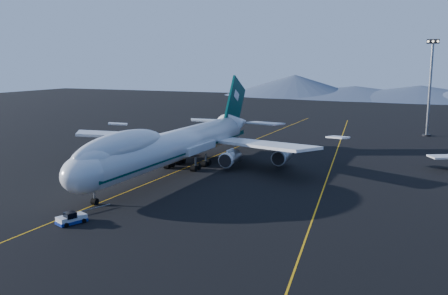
% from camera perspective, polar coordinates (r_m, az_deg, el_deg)
% --- Properties ---
extents(ground, '(500.00, 500.00, 0.00)m').
position_cam_1_polar(ground, '(105.29, -5.57, -2.81)').
color(ground, black).
rests_on(ground, ground).
extents(taxiway_line_main, '(0.25, 220.00, 0.01)m').
position_cam_1_polar(taxiway_line_main, '(105.29, -5.57, -2.80)').
color(taxiway_line_main, orange).
rests_on(taxiway_line_main, ground).
extents(taxiway_line_side, '(28.08, 198.09, 0.01)m').
position_cam_1_polar(taxiway_line_side, '(104.01, 11.82, -3.12)').
color(taxiway_line_side, orange).
rests_on(taxiway_line_side, ground).
extents(boeing_747, '(59.62, 72.43, 19.37)m').
position_cam_1_polar(boeing_747, '(104.20, -5.61, 0.32)').
color(boeing_747, silver).
rests_on(boeing_747, ground).
extents(pushback_tug, '(3.47, 4.64, 1.81)m').
position_cam_1_polar(pushback_tug, '(75.43, -17.02, -7.88)').
color(pushback_tug, silver).
rests_on(pushback_tug, ground).
extents(floodlight_mast, '(3.65, 2.74, 29.54)m').
position_cam_1_polar(floodlight_mast, '(166.39, 22.47, 6.34)').
color(floodlight_mast, black).
rests_on(floodlight_mast, ground).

